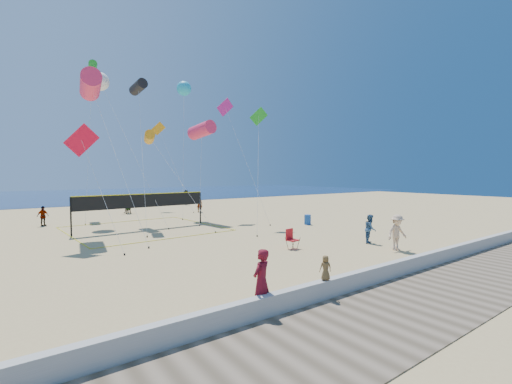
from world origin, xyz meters
TOP-DOWN VIEW (x-y plane):
  - ground at (0.00, 0.00)m, footprint 120.00×120.00m
  - ocean at (0.00, 62.00)m, footprint 140.00×50.00m
  - seawall at (0.00, -3.00)m, footprint 32.00×0.30m
  - boardwalk at (0.00, -5.00)m, footprint 32.00×3.60m
  - woman at (-3.98, -2.70)m, footprint 0.79×0.67m
  - toddler at (-1.64, -3.01)m, footprint 0.46×0.40m
  - bystander_a at (7.13, 1.56)m, footprint 1.02×0.96m
  - bystander_b at (6.64, -0.42)m, footprint 1.33×0.92m
  - far_person_0 at (-7.71, 20.41)m, footprint 0.97×0.75m
  - far_person_1 at (-0.01, 25.00)m, footprint 1.53×0.66m
  - far_person_2 at (6.42, 21.98)m, footprint 0.70×0.75m
  - far_person_3 at (0.03, 25.59)m, footprint 0.88×0.81m
  - far_person_4 at (9.04, 31.06)m, footprint 0.78×1.28m
  - camp_chair at (2.43, 3.16)m, footprint 0.65×0.78m
  - trash_barrel at (9.37, 8.97)m, footprint 0.54×0.54m
  - volleyball_net at (-1.88, 14.40)m, footprint 10.29×10.15m
  - kite_0 at (-5.19, 14.50)m, footprint 2.30×8.44m
  - kite_1 at (-0.67, 18.99)m, footprint 2.66×9.18m
  - kite_2 at (-1.31, 14.51)m, footprint 3.50×5.61m
  - kite_3 at (-6.37, 10.60)m, footprint 2.07×4.34m
  - kite_4 at (6.05, 11.01)m, footprint 4.01×4.54m
  - kite_5 at (6.26, 16.02)m, footprint 1.73×6.28m
  - kite_6 at (-3.36, 20.51)m, footprint 3.92×8.40m
  - kite_7 at (4.18, 20.61)m, footprint 2.52×4.04m
  - kite_8 at (-2.77, 26.42)m, footprint 2.76×8.35m
  - kite_9 at (4.40, 27.59)m, footprint 2.18×6.40m
  - kite_10 at (3.94, 16.47)m, footprint 2.72×4.69m

SIDE VIEW (x-z plane):
  - ground at x=0.00m, z-range 0.00..0.00m
  - ocean at x=0.00m, z-range 0.00..0.03m
  - boardwalk at x=0.00m, z-range 0.00..0.03m
  - seawall at x=0.00m, z-range 0.00..0.60m
  - trash_barrel at x=9.37m, z-range 0.00..0.78m
  - camp_chair at x=2.43m, z-range 0.01..1.19m
  - far_person_3 at x=0.03m, z-range 0.00..1.47m
  - far_person_0 at x=-7.71m, z-range 0.00..1.54m
  - far_person_1 at x=-0.01m, z-range 0.00..1.60m
  - bystander_a at x=7.13m, z-range 0.00..1.67m
  - far_person_2 at x=6.42m, z-range 0.00..1.72m
  - woman at x=-3.98m, z-range 0.00..1.85m
  - bystander_b at x=6.64m, z-range 0.00..1.88m
  - far_person_4 at x=9.04m, z-range 0.00..1.91m
  - toddler at x=-1.64m, z-range 0.60..1.40m
  - volleyball_net at x=-1.88m, z-range 0.49..3.09m
  - kite_3 at x=-6.37m, z-range 2.26..9.08m
  - kite_2 at x=-1.31m, z-range 3.11..10.29m
  - kite_10 at x=3.94m, z-range 3.51..12.09m
  - kite_4 at x=6.05m, z-range 3.33..12.59m
  - kite_9 at x=4.40m, z-range 3.64..13.64m
  - kite_5 at x=6.26m, z-range 4.03..14.91m
  - kite_0 at x=-5.19m, z-range 4.54..15.27m
  - kite_1 at x=-0.67m, z-range 5.37..17.28m
  - kite_6 at x=-3.36m, z-range 5.46..17.92m
  - kite_7 at x=4.18m, z-range 5.76..18.69m
  - kite_8 at x=-2.77m, z-range 6.94..21.90m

